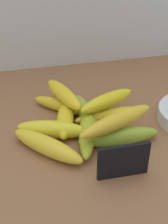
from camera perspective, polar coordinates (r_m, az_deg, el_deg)
The scene contains 13 objects.
counter_top at distance 81.98cm, azimuth -4.74°, elevation -5.45°, with size 110.00×76.00×3.00cm, color brown.
chalkboard_sign at distance 69.63cm, azimuth 6.75°, elevation -8.56°, with size 11.00×1.80×8.40cm.
banana_0 at distance 85.98cm, azimuth 4.35°, elevation -0.52°, with size 18.44×3.37×3.37cm, color yellow.
banana_1 at distance 80.28cm, azimuth 0.61°, elevation -3.09°, with size 20.79×3.99×3.99cm, color #A6B826.
banana_2 at distance 89.53cm, azimuth -4.01°, elevation 1.11°, with size 16.33×3.38×3.38cm, color yellow.
banana_3 at distance 78.56cm, azimuth 5.99°, elevation -4.25°, with size 19.44×4.12×4.12cm, color #88AD2B.
banana_4 at distance 80.55cm, azimuth -5.53°, elevation -2.98°, with size 17.14×4.34×4.34cm, color yellow.
banana_5 at distance 86.10cm, azimuth 0.28°, elevation -0.18°, with size 17.03×3.76×3.76cm, color #94B137.
banana_6 at distance 83.70cm, azimuth -3.26°, elevation -1.22°, with size 15.63×4.24×4.24cm, color yellow.
banana_7 at distance 75.95cm, azimuth -6.34°, elevation -5.82°, with size 19.23×4.31×4.31cm, color yellow.
banana_8 at distance 87.37cm, azimuth -3.51°, elevation 3.06°, with size 15.94×3.95×3.95cm, color yellow.
banana_9 at distance 84.96cm, azimuth 3.96°, elevation 1.95°, with size 16.33×3.79×3.79cm, color yellow.
banana_10 at distance 76.71cm, azimuth 5.61°, elevation -1.55°, with size 20.45×3.85×3.85cm, color gold.
Camera 1 is at (-6.34, -62.00, 54.75)cm, focal length 53.13 mm.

